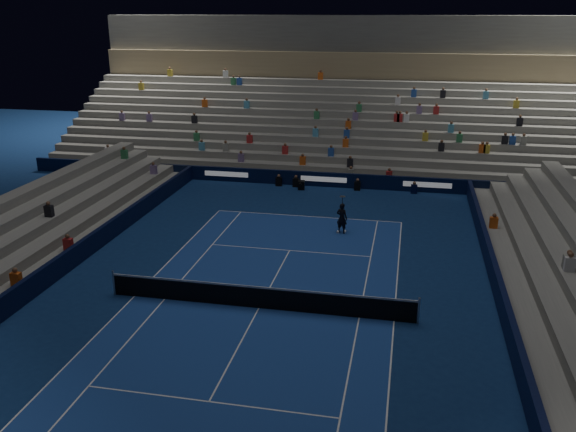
# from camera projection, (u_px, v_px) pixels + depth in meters

# --- Properties ---
(ground) EXTENTS (90.00, 90.00, 0.00)m
(ground) POSITION_uv_depth(u_px,v_px,m) (259.00, 308.00, 24.81)
(ground) COLOR navy
(ground) RESTS_ON ground
(court_surface) EXTENTS (10.97, 23.77, 0.01)m
(court_surface) POSITION_uv_depth(u_px,v_px,m) (259.00, 308.00, 24.81)
(court_surface) COLOR navy
(court_surface) RESTS_ON ground
(sponsor_barrier_far) EXTENTS (44.00, 0.25, 1.00)m
(sponsor_barrier_far) POSITION_uv_depth(u_px,v_px,m) (324.00, 179.00, 41.80)
(sponsor_barrier_far) COLOR black
(sponsor_barrier_far) RESTS_ON ground
(sponsor_barrier_east) EXTENTS (0.25, 37.00, 1.00)m
(sponsor_barrier_east) POSITION_uv_depth(u_px,v_px,m) (508.00, 320.00, 22.82)
(sponsor_barrier_east) COLOR black
(sponsor_barrier_east) RESTS_ON ground
(sponsor_barrier_west) EXTENTS (0.25, 37.00, 1.00)m
(sponsor_barrier_west) POSITION_uv_depth(u_px,v_px,m) (44.00, 277.00, 26.47)
(sponsor_barrier_west) COLOR black
(sponsor_barrier_west) RESTS_ON ground
(grandstand_main) EXTENTS (44.00, 15.20, 11.20)m
(grandstand_main) POSITION_uv_depth(u_px,v_px,m) (341.00, 116.00, 49.59)
(grandstand_main) COLOR slate
(grandstand_main) RESTS_ON ground
(tennis_net) EXTENTS (12.90, 0.10, 1.10)m
(tennis_net) POSITION_uv_depth(u_px,v_px,m) (259.00, 297.00, 24.64)
(tennis_net) COLOR #B2B2B7
(tennis_net) RESTS_ON ground
(tennis_player) EXTENTS (0.72, 0.58, 1.71)m
(tennis_player) POSITION_uv_depth(u_px,v_px,m) (342.00, 218.00, 32.94)
(tennis_player) COLOR black
(tennis_player) RESTS_ON ground
(broadcast_camera) EXTENTS (0.50, 0.92, 0.59)m
(broadcast_camera) POSITION_uv_depth(u_px,v_px,m) (301.00, 185.00, 41.17)
(broadcast_camera) COLOR black
(broadcast_camera) RESTS_ON ground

